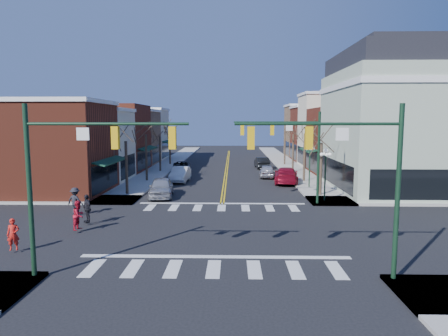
# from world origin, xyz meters

# --- Properties ---
(ground) EXTENTS (160.00, 160.00, 0.00)m
(ground) POSITION_xyz_m (0.00, 0.00, 0.00)
(ground) COLOR black
(ground) RESTS_ON ground
(sidewalk_left) EXTENTS (3.50, 70.00, 0.15)m
(sidewalk_left) POSITION_xyz_m (-8.75, 20.00, 0.07)
(sidewalk_left) COLOR #9E9B93
(sidewalk_left) RESTS_ON ground
(sidewalk_right) EXTENTS (3.50, 70.00, 0.15)m
(sidewalk_right) POSITION_xyz_m (8.75, 20.00, 0.07)
(sidewalk_right) COLOR #9E9B93
(sidewalk_right) RESTS_ON ground
(bldg_left_brick_a) EXTENTS (10.00, 8.50, 8.00)m
(bldg_left_brick_a) POSITION_xyz_m (-15.50, 11.75, 4.00)
(bldg_left_brick_a) COLOR maroon
(bldg_left_brick_a) RESTS_ON ground
(bldg_left_stucco_a) EXTENTS (10.00, 7.00, 7.50)m
(bldg_left_stucco_a) POSITION_xyz_m (-15.50, 19.50, 3.75)
(bldg_left_stucco_a) COLOR beige
(bldg_left_stucco_a) RESTS_ON ground
(bldg_left_brick_b) EXTENTS (10.00, 9.00, 8.50)m
(bldg_left_brick_b) POSITION_xyz_m (-15.50, 27.50, 4.25)
(bldg_left_brick_b) COLOR maroon
(bldg_left_brick_b) RESTS_ON ground
(bldg_left_tan) EXTENTS (10.00, 7.50, 7.80)m
(bldg_left_tan) POSITION_xyz_m (-15.50, 35.75, 3.90)
(bldg_left_tan) COLOR #957252
(bldg_left_tan) RESTS_ON ground
(bldg_left_stucco_b) EXTENTS (10.00, 8.00, 8.20)m
(bldg_left_stucco_b) POSITION_xyz_m (-15.50, 43.50, 4.10)
(bldg_left_stucco_b) COLOR beige
(bldg_left_stucco_b) RESTS_ON ground
(bldg_right_brick_a) EXTENTS (10.00, 8.50, 8.00)m
(bldg_right_brick_a) POSITION_xyz_m (15.50, 25.75, 4.00)
(bldg_right_brick_a) COLOR maroon
(bldg_right_brick_a) RESTS_ON ground
(bldg_right_stucco) EXTENTS (10.00, 7.00, 10.00)m
(bldg_right_stucco) POSITION_xyz_m (15.50, 33.50, 5.00)
(bldg_right_stucco) COLOR beige
(bldg_right_stucco) RESTS_ON ground
(bldg_right_brick_b) EXTENTS (10.00, 8.00, 8.50)m
(bldg_right_brick_b) POSITION_xyz_m (15.50, 41.00, 4.25)
(bldg_right_brick_b) COLOR maroon
(bldg_right_brick_b) RESTS_ON ground
(bldg_right_tan) EXTENTS (10.00, 8.00, 9.00)m
(bldg_right_tan) POSITION_xyz_m (15.50, 49.00, 4.50)
(bldg_right_tan) COLOR #957252
(bldg_right_tan) RESTS_ON ground
(victorian_corner) EXTENTS (12.25, 14.25, 13.30)m
(victorian_corner) POSITION_xyz_m (16.50, 14.50, 6.66)
(victorian_corner) COLOR #A6B69D
(victorian_corner) RESTS_ON ground
(traffic_mast_near_left) EXTENTS (6.60, 0.28, 7.20)m
(traffic_mast_near_left) POSITION_xyz_m (-5.55, -7.40, 4.71)
(traffic_mast_near_left) COLOR #14331E
(traffic_mast_near_left) RESTS_ON ground
(traffic_mast_near_right) EXTENTS (6.60, 0.28, 7.20)m
(traffic_mast_near_right) POSITION_xyz_m (5.55, -7.40, 4.71)
(traffic_mast_near_right) COLOR #14331E
(traffic_mast_near_right) RESTS_ON ground
(traffic_mast_far_right) EXTENTS (6.60, 0.28, 7.20)m
(traffic_mast_far_right) POSITION_xyz_m (5.55, 7.40, 4.71)
(traffic_mast_far_right) COLOR #14331E
(traffic_mast_far_right) RESTS_ON ground
(lamppost_corner) EXTENTS (0.36, 0.36, 4.33)m
(lamppost_corner) POSITION_xyz_m (8.20, 8.50, 2.96)
(lamppost_corner) COLOR #14331E
(lamppost_corner) RESTS_ON ground
(lamppost_midblock) EXTENTS (0.36, 0.36, 4.33)m
(lamppost_midblock) POSITION_xyz_m (8.20, 15.00, 2.96)
(lamppost_midblock) COLOR #14331E
(lamppost_midblock) RESTS_ON ground
(tree_left_a) EXTENTS (0.24, 0.24, 4.76)m
(tree_left_a) POSITION_xyz_m (-8.40, 11.00, 2.38)
(tree_left_a) COLOR #382B21
(tree_left_a) RESTS_ON ground
(tree_left_b) EXTENTS (0.24, 0.24, 5.04)m
(tree_left_b) POSITION_xyz_m (-8.40, 19.00, 2.52)
(tree_left_b) COLOR #382B21
(tree_left_b) RESTS_ON ground
(tree_left_c) EXTENTS (0.24, 0.24, 4.55)m
(tree_left_c) POSITION_xyz_m (-8.40, 27.00, 2.27)
(tree_left_c) COLOR #382B21
(tree_left_c) RESTS_ON ground
(tree_left_d) EXTENTS (0.24, 0.24, 4.90)m
(tree_left_d) POSITION_xyz_m (-8.40, 35.00, 2.45)
(tree_left_d) COLOR #382B21
(tree_left_d) RESTS_ON ground
(tree_right_a) EXTENTS (0.24, 0.24, 4.62)m
(tree_right_a) POSITION_xyz_m (8.40, 11.00, 2.31)
(tree_right_a) COLOR #382B21
(tree_right_a) RESTS_ON ground
(tree_right_b) EXTENTS (0.24, 0.24, 5.18)m
(tree_right_b) POSITION_xyz_m (8.40, 19.00, 2.59)
(tree_right_b) COLOR #382B21
(tree_right_b) RESTS_ON ground
(tree_right_c) EXTENTS (0.24, 0.24, 4.83)m
(tree_right_c) POSITION_xyz_m (8.40, 27.00, 2.42)
(tree_right_c) COLOR #382B21
(tree_right_c) RESTS_ON ground
(tree_right_d) EXTENTS (0.24, 0.24, 4.97)m
(tree_right_d) POSITION_xyz_m (8.40, 35.00, 2.48)
(tree_right_d) COLOR #382B21
(tree_right_d) RESTS_ON ground
(car_left_near) EXTENTS (2.45, 5.01, 1.65)m
(car_left_near) POSITION_xyz_m (-5.31, 10.42, 0.82)
(car_left_near) COLOR #B0B0B5
(car_left_near) RESTS_ON ground
(car_left_mid) EXTENTS (1.89, 4.86, 1.58)m
(car_left_mid) POSITION_xyz_m (-4.80, 19.05, 0.79)
(car_left_mid) COLOR silver
(car_left_mid) RESTS_ON ground
(car_left_far) EXTENTS (2.79, 5.08, 1.35)m
(car_left_far) POSITION_xyz_m (-5.66, 26.89, 0.67)
(car_left_far) COLOR black
(car_left_far) RESTS_ON ground
(car_right_near) EXTENTS (3.07, 6.07, 1.69)m
(car_right_near) POSITION_xyz_m (6.40, 18.15, 0.85)
(car_right_near) COLOR maroon
(car_right_near) RESTS_ON ground
(car_right_mid) EXTENTS (2.14, 4.48, 1.48)m
(car_right_mid) POSITION_xyz_m (4.80, 22.42, 0.74)
(car_right_mid) COLOR silver
(car_right_mid) RESTS_ON ground
(car_right_far) EXTENTS (1.95, 4.72, 1.52)m
(car_right_far) POSITION_xyz_m (4.80, 31.22, 0.76)
(car_right_far) COLOR black
(car_right_far) RESTS_ON ground
(pedestrian_red_a) EXTENTS (0.67, 0.55, 1.58)m
(pedestrian_red_a) POSITION_xyz_m (-10.00, -4.25, 0.94)
(pedestrian_red_a) COLOR red
(pedestrian_red_a) RESTS_ON sidewalk_left
(pedestrian_red_b) EXTENTS (0.79, 0.94, 1.73)m
(pedestrian_red_b) POSITION_xyz_m (-8.18, -0.51, 1.01)
(pedestrian_red_b) COLOR #B01226
(pedestrian_red_b) RESTS_ON sidewalk_left
(pedestrian_dark_a) EXTENTS (1.02, 1.07, 1.78)m
(pedestrian_dark_a) POSITION_xyz_m (-8.31, 1.16, 1.04)
(pedestrian_dark_a) COLOR black
(pedestrian_dark_a) RESTS_ON sidewalk_left
(pedestrian_dark_b) EXTENTS (1.30, 0.94, 1.81)m
(pedestrian_dark_b) POSITION_xyz_m (-10.00, 3.55, 1.05)
(pedestrian_dark_b) COLOR black
(pedestrian_dark_b) RESTS_ON sidewalk_left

